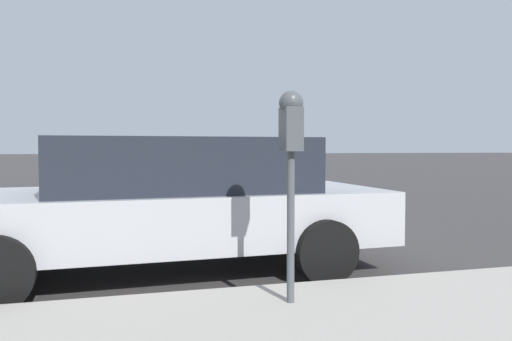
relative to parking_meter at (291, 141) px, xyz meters
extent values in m
plane|color=#3D3A3A|center=(2.73, 0.50, -1.40)|extent=(220.00, 220.00, 0.00)
cylinder|color=#4C5156|center=(0.00, 0.00, -0.67)|extent=(0.06, 0.06, 1.19)
cube|color=#4C5156|center=(0.00, 0.00, 0.09)|extent=(0.20, 0.14, 0.34)
sphere|color=#4C5156|center=(0.00, 0.00, 0.29)|extent=(0.19, 0.19, 0.19)
cube|color=#19389E|center=(0.11, 0.00, 0.05)|extent=(0.01, 0.11, 0.12)
cube|color=black|center=(0.11, 0.00, 0.17)|extent=(0.01, 0.10, 0.08)
cube|color=#B7BABF|center=(1.80, 0.84, -0.80)|extent=(2.08, 4.85, 0.56)
cube|color=#232833|center=(1.81, 0.65, -0.23)|extent=(1.78, 2.74, 0.57)
cylinder|color=black|center=(2.70, 2.36, -1.08)|extent=(0.24, 0.65, 0.64)
cylinder|color=black|center=(0.90, -0.68, -1.08)|extent=(0.24, 0.65, 0.64)
cylinder|color=black|center=(2.81, -0.61, -1.08)|extent=(0.24, 0.65, 0.64)
camera|label=1|loc=(-3.66, 1.27, -0.05)|focal=35.00mm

